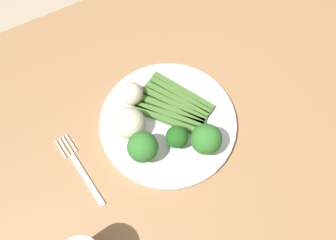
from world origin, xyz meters
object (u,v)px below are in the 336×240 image
asparagus_bundle (174,105)px  fork (80,169)px  cauliflower_back (131,94)px  plate (168,123)px  dining_table (193,139)px  broccoli_back_right (143,147)px  cauliflower_near_center (130,123)px  broccoli_front_left (206,139)px  broccoli_outer_edge (177,137)px

asparagus_bundle → fork: bearing=63.7°
cauliflower_back → plate: bearing=-62.3°
dining_table → asparagus_bundle: (-0.03, 0.04, 0.14)m
broccoli_back_right → fork: broccoli_back_right is taller
dining_table → plate: 0.14m
broccoli_back_right → cauliflower_near_center: size_ratio=1.13×
broccoli_front_left → fork: 0.25m
dining_table → broccoli_outer_edge: broccoli_outer_edge is taller
dining_table → plate: bearing=162.8°
plate → broccoli_outer_edge: broccoli_outer_edge is taller
broccoli_front_left → cauliflower_back: size_ratio=1.47×
dining_table → plate: plate is taller
cauliflower_near_center → broccoli_back_right: bearing=-90.5°
plate → asparagus_bundle: asparagus_bundle is taller
plate → cauliflower_near_center: 0.08m
broccoli_front_left → dining_table: bearing=69.6°
broccoli_front_left → cauliflower_back: 0.18m
fork → asparagus_bundle: bearing=-90.4°
broccoli_front_left → cauliflower_near_center: broccoli_front_left is taller
cauliflower_back → dining_table: bearing=-44.1°
fork → broccoli_outer_edge: bearing=-110.8°
broccoli_back_right → fork: (-0.12, 0.04, -0.05)m
cauliflower_back → cauliflower_near_center: (-0.03, -0.06, 0.01)m
plate → fork: bearing=-179.0°
plate → cauliflower_back: (-0.04, 0.08, 0.03)m
broccoli_outer_edge → fork: bearing=166.2°
cauliflower_near_center → broccoli_outer_edge: bearing=-45.7°
broccoli_outer_edge → broccoli_front_left: bearing=-37.9°
broccoli_back_right → fork: size_ratio=0.42×
broccoli_outer_edge → cauliflower_back: (-0.03, 0.13, -0.01)m
broccoli_front_left → cauliflower_back: broccoli_front_left is taller
asparagus_bundle → fork: size_ratio=1.01×
plate → broccoli_back_right: bearing=-151.7°
plate → cauliflower_near_center: size_ratio=4.43×
dining_table → cauliflower_back: 0.21m
plate → broccoli_front_left: bearing=-66.8°
fork → broccoli_back_right: bearing=-113.9°
broccoli_outer_edge → fork: (-0.19, 0.05, -0.04)m
cauliflower_back → broccoli_front_left: bearing=-64.6°
dining_table → broccoli_back_right: 0.22m
asparagus_bundle → cauliflower_back: bearing=17.8°
broccoli_back_right → broccoli_front_left: (0.11, -0.04, 0.00)m
asparagus_bundle → fork: asparagus_bundle is taller
broccoli_front_left → cauliflower_near_center: size_ratio=1.15×
asparagus_bundle → dining_table: bearing=-175.3°
broccoli_front_left → broccoli_outer_edge: bearing=142.1°
broccoli_back_right → cauliflower_back: bearing=74.7°
plate → fork: size_ratio=1.66×
asparagus_bundle → broccoli_back_right: broccoli_back_right is taller
broccoli_front_left → cauliflower_near_center: (-0.11, 0.10, -0.01)m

